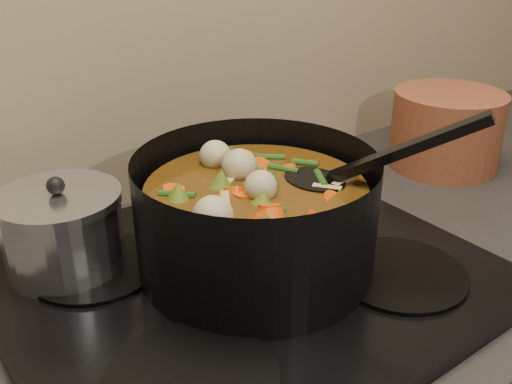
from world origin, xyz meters
TOP-DOWN VIEW (x-y plane):
  - stovetop at (0.00, 1.93)m, footprint 0.62×0.54m
  - stockpot at (0.02, 1.93)m, footprint 0.41×0.41m
  - saucepan at (-0.19, 2.09)m, footprint 0.16×0.16m
  - terracotta_crock at (0.56, 2.03)m, footprint 0.25×0.25m

SIDE VIEW (x-z plane):
  - stovetop at x=0.00m, z-range 0.91..0.93m
  - terracotta_crock at x=0.56m, z-range 0.91..1.06m
  - saucepan at x=-0.19m, z-range 0.92..1.05m
  - stockpot at x=0.02m, z-range 0.89..1.12m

